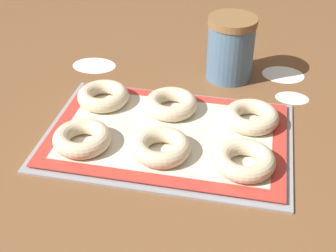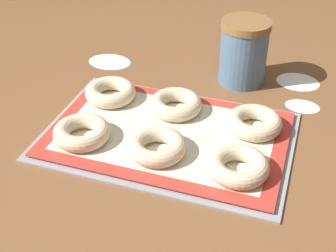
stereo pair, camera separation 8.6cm
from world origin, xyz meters
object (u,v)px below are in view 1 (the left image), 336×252
at_px(bagel_front_left, 82,138).
at_px(bagel_front_center, 161,147).
at_px(bagel_back_left, 103,96).
at_px(bagel_front_right, 244,160).
at_px(bagel_back_center, 171,104).
at_px(bagel_back_right, 251,117).
at_px(baking_tray, 168,136).
at_px(flour_canister, 231,48).

distance_m(bagel_front_left, bagel_front_center, 0.15).
bearing_deg(bagel_back_left, bagel_front_right, -26.29).
bearing_deg(bagel_back_center, bagel_front_right, -43.20).
bearing_deg(bagel_front_center, bagel_back_right, 40.46).
xyz_separation_m(baking_tray, bagel_front_left, (-0.15, -0.07, 0.02)).
bearing_deg(bagel_front_left, flour_canister, 54.62).
bearing_deg(flour_canister, bagel_front_center, -105.10).
relative_size(bagel_back_left, flour_canister, 0.74).
xyz_separation_m(bagel_front_right, bagel_back_left, (-0.31, 0.15, 0.00)).
bearing_deg(bagel_front_right, flour_canister, 100.29).
distance_m(bagel_front_left, bagel_back_right, 0.33).
relative_size(bagel_front_center, bagel_back_center, 1.00).
bearing_deg(bagel_front_left, bagel_back_left, 93.33).
relative_size(bagel_front_left, bagel_front_right, 1.00).
bearing_deg(bagel_back_center, flour_canister, 61.66).
relative_size(bagel_back_center, flour_canister, 0.74).
height_order(bagel_front_center, bagel_front_right, same).
bearing_deg(bagel_back_right, bagel_front_left, -155.82).
xyz_separation_m(bagel_front_left, bagel_front_center, (0.15, 0.00, 0.00)).
bearing_deg(baking_tray, bagel_back_center, 97.27).
relative_size(bagel_front_right, flour_canister, 0.74).
bearing_deg(bagel_front_right, bagel_back_left, 153.71).
bearing_deg(bagel_front_center, flour_canister, 74.90).
bearing_deg(bagel_back_center, baking_tray, -82.73).
height_order(bagel_front_right, bagel_back_left, same).
bearing_deg(bagel_front_left, baking_tray, 25.70).
distance_m(bagel_back_center, flour_canister, 0.22).
height_order(bagel_front_left, bagel_back_left, same).
height_order(bagel_front_left, bagel_front_right, same).
bearing_deg(bagel_back_center, bagel_front_left, -132.69).
bearing_deg(bagel_back_left, baking_tray, -26.72).
distance_m(bagel_front_center, bagel_back_left, 0.21).
relative_size(baking_tray, bagel_front_right, 4.39).
xyz_separation_m(bagel_front_center, bagel_back_right, (0.15, 0.13, 0.00)).
xyz_separation_m(bagel_front_right, flour_canister, (-0.06, 0.34, 0.05)).
xyz_separation_m(bagel_front_left, bagel_back_left, (-0.01, 0.15, 0.00)).
distance_m(bagel_front_center, flour_canister, 0.34).
distance_m(bagel_front_center, bagel_back_center, 0.14).
distance_m(bagel_front_center, bagel_front_right, 0.15).
bearing_deg(flour_canister, baking_tray, -108.87).
bearing_deg(baking_tray, bagel_front_center, -89.05).
distance_m(bagel_front_right, bagel_back_left, 0.34).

